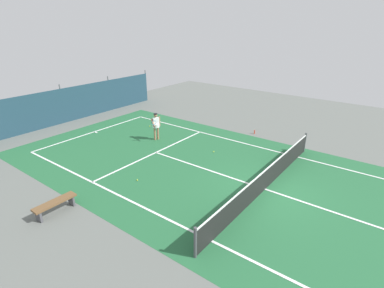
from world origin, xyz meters
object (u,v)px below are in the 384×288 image
tennis_ball_near_player (214,152)px  water_bottle (254,132)px  tennis_ball_by_sideline (137,180)px  tennis_net (266,179)px  courtside_bench (55,204)px  tennis_player (156,125)px  tennis_ball_midcourt (150,126)px

tennis_ball_near_player → water_bottle: water_bottle is taller
tennis_ball_by_sideline → water_bottle: bearing=-9.4°
tennis_net → courtside_bench: size_ratio=6.33×
courtside_bench → water_bottle: courtside_bench is taller
water_bottle → tennis_player: bearing=136.6°
tennis_player → water_bottle: tennis_player is taller
tennis_net → water_bottle: 6.92m
tennis_ball_midcourt → water_bottle: 7.02m
tennis_ball_midcourt → courtside_bench: 10.18m
water_bottle → tennis_ball_midcourt: bearing=115.7°
tennis_ball_near_player → water_bottle: size_ratio=0.28×
tennis_net → tennis_player: tennis_player is taller
courtside_bench → water_bottle: size_ratio=6.67×
tennis_ball_near_player → water_bottle: (4.03, -0.45, 0.09)m
tennis_ball_by_sideline → water_bottle: size_ratio=0.28×
tennis_ball_by_sideline → tennis_ball_near_player: bearing=-12.0°
tennis_ball_midcourt → tennis_player: bearing=-125.8°
tennis_player → tennis_ball_by_sideline: size_ratio=24.85×
water_bottle → tennis_net: bearing=-150.1°
tennis_ball_near_player → courtside_bench: 8.43m
tennis_net → tennis_ball_midcourt: (2.94, 9.78, -0.48)m
tennis_ball_midcourt → tennis_ball_by_sideline: same height
tennis_ball_by_sideline → water_bottle: (8.78, -1.46, 0.09)m
tennis_player → tennis_ball_near_player: size_ratio=24.85×
tennis_net → tennis_ball_near_player: bearing=63.4°
tennis_net → tennis_ball_by_sideline: size_ratio=153.33×
courtside_bench → water_bottle: bearing=-9.7°
tennis_ball_near_player → tennis_ball_by_sideline: 4.85m
tennis_ball_midcourt → courtside_bench: size_ratio=0.04×
tennis_player → courtside_bench: 8.09m
tennis_net → tennis_player: 7.87m
tennis_net → tennis_ball_near_player: 4.39m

